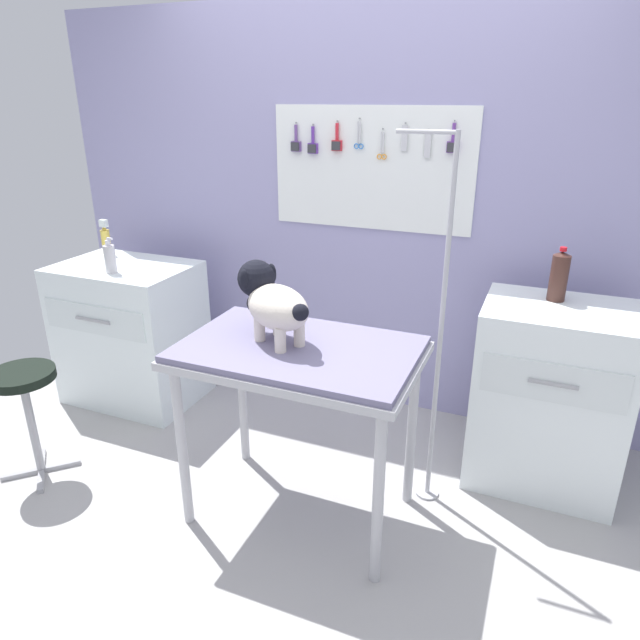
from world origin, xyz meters
TOP-DOWN VIEW (x-y plane):
  - ground at (0.00, 0.00)m, footprint 4.40×4.00m
  - rear_wall_panel at (0.00, 1.28)m, footprint 4.00×0.11m
  - grooming_table at (0.10, 0.12)m, footprint 1.00×0.64m
  - grooming_arm at (0.61, 0.46)m, footprint 0.30×0.11m
  - dog at (-0.03, 0.14)m, footprint 0.43×0.33m
  - counter_left at (-1.32, 0.72)m, footprint 0.80×0.58m
  - cabinet_right at (1.10, 0.81)m, footprint 0.68×0.54m
  - stool at (-1.25, -0.14)m, footprint 0.31×0.31m
  - pump_bottle_white at (-1.28, 0.58)m, footprint 0.06×0.06m
  - detangler_spray at (-1.59, 0.89)m, footprint 0.05×0.05m
  - soda_bottle at (1.06, 0.91)m, footprint 0.08×0.08m

SIDE VIEW (x-z plane):
  - ground at x=0.00m, z-range -0.04..0.00m
  - counter_left at x=-1.32m, z-range 0.00..0.87m
  - cabinet_right at x=1.10m, z-range 0.00..0.91m
  - stool at x=-1.25m, z-range 0.18..0.75m
  - grooming_table at x=0.10m, z-range 0.33..1.18m
  - grooming_arm at x=0.61m, z-range -0.05..1.63m
  - pump_bottle_white at x=-1.28m, z-range 0.85..1.05m
  - detangler_spray at x=-1.59m, z-range 0.85..1.07m
  - dog at x=-0.03m, z-range 0.85..1.18m
  - soda_bottle at x=1.06m, z-range 0.90..1.16m
  - rear_wall_panel at x=0.00m, z-range 0.01..2.31m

